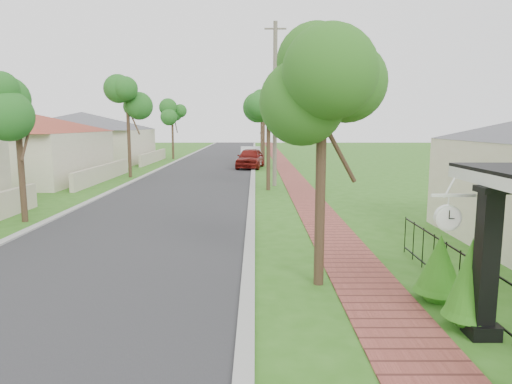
% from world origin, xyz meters
% --- Properties ---
extents(ground, '(160.00, 160.00, 0.00)m').
position_xyz_m(ground, '(0.00, 0.00, 0.00)').
color(ground, '#2E6417').
rests_on(ground, ground).
extents(road, '(7.00, 120.00, 0.02)m').
position_xyz_m(road, '(-3.00, 20.00, 0.00)').
color(road, '#28282B').
rests_on(road, ground).
extents(kerb_right, '(0.30, 120.00, 0.10)m').
position_xyz_m(kerb_right, '(0.65, 20.00, 0.00)').
color(kerb_right, '#9E9E99').
rests_on(kerb_right, ground).
extents(kerb_left, '(0.30, 120.00, 0.10)m').
position_xyz_m(kerb_left, '(-6.65, 20.00, 0.00)').
color(kerb_left, '#9E9E99').
rests_on(kerb_left, ground).
extents(sidewalk, '(1.50, 120.00, 0.03)m').
position_xyz_m(sidewalk, '(3.25, 20.00, 0.00)').
color(sidewalk, '#96463C').
rests_on(sidewalk, ground).
extents(porch_post, '(0.48, 0.48, 2.52)m').
position_xyz_m(porch_post, '(4.55, -1.00, 1.12)').
color(porch_post, black).
rests_on(porch_post, ground).
extents(picket_fence, '(0.03, 8.02, 1.00)m').
position_xyz_m(picket_fence, '(4.90, -0.00, 0.53)').
color(picket_fence, black).
rests_on(picket_fence, ground).
extents(street_trees, '(10.70, 37.65, 5.89)m').
position_xyz_m(street_trees, '(-2.87, 26.84, 4.54)').
color(street_trees, '#382619').
rests_on(street_trees, ground).
extents(hedge_row, '(0.85, 4.83, 1.94)m').
position_xyz_m(hedge_row, '(4.45, -1.23, 0.78)').
color(hedge_row, '#1D6D15').
rests_on(hedge_row, ground).
extents(far_house_grey, '(15.56, 15.56, 4.60)m').
position_xyz_m(far_house_grey, '(-14.97, 34.00, 2.34)').
color(far_house_grey, beige).
rests_on(far_house_grey, ground).
extents(parked_car_red, '(2.48, 4.88, 1.59)m').
position_xyz_m(parked_car_red, '(0.40, 28.26, 0.80)').
color(parked_car_red, maroon).
rests_on(parked_car_red, ground).
extents(parked_car_white, '(1.77, 4.80, 1.57)m').
position_xyz_m(parked_car_white, '(0.40, 30.58, 0.79)').
color(parked_car_white, white).
rests_on(parked_car_white, ground).
extents(near_tree, '(1.92, 1.92, 4.94)m').
position_xyz_m(near_tree, '(2.20, 1.50, 3.92)').
color(near_tree, '#382619').
rests_on(near_tree, ground).
extents(utility_pole, '(1.20, 0.24, 9.03)m').
position_xyz_m(utility_pole, '(1.91, 17.69, 4.57)').
color(utility_pole, '#6D6355').
rests_on(utility_pole, ground).
extents(station_clock, '(0.74, 0.13, 0.63)m').
position_xyz_m(station_clock, '(4.06, -0.60, 1.95)').
color(station_clock, white).
rests_on(station_clock, ground).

